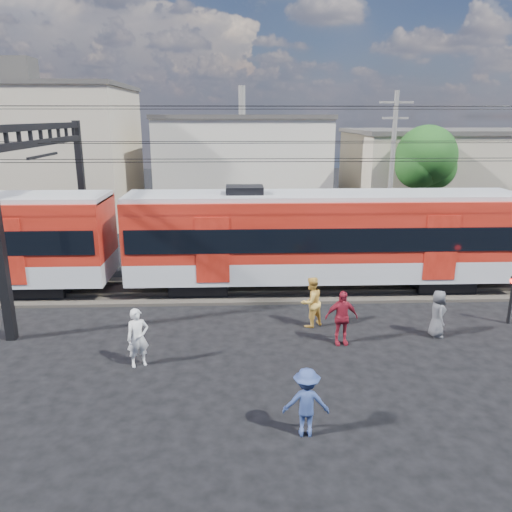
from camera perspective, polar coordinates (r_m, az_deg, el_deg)
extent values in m
plane|color=black|center=(14.29, 8.18, -14.68)|extent=(120.00, 120.00, 0.00)
cube|color=#2D2823|center=(21.47, 4.45, -3.75)|extent=(70.00, 3.40, 0.12)
cube|color=#59544C|center=(20.73, 4.69, -4.13)|extent=(70.00, 0.12, 0.12)
cube|color=#59544C|center=(22.14, 4.24, -2.81)|extent=(70.00, 0.12, 0.12)
cube|color=black|center=(22.76, -23.15, -3.11)|extent=(2.40, 2.20, 0.70)
cube|color=black|center=(21.30, -6.42, -3.14)|extent=(2.40, 2.20, 0.70)
cube|color=black|center=(22.92, 20.05, -2.66)|extent=(2.40, 2.20, 0.70)
cube|color=#ACAFB4|center=(21.29, 7.39, -0.93)|extent=(16.00, 3.00, 0.90)
cube|color=maroon|center=(20.88, 7.54, 3.42)|extent=(16.00, 3.00, 2.40)
cube|color=black|center=(20.93, 7.52, 2.75)|extent=(15.68, 3.08, 0.95)
cube|color=#ACAFB4|center=(20.65, 7.67, 6.81)|extent=(16.00, 2.60, 0.25)
cube|color=black|center=(26.01, -19.21, 6.67)|extent=(0.30, 0.30, 7.00)
cube|color=black|center=(21.49, -23.48, 13.40)|extent=(0.25, 9.30, 0.25)
cube|color=black|center=(21.51, -23.30, 11.81)|extent=(0.25, 9.30, 0.25)
cylinder|color=black|center=(19.64, 5.02, 10.70)|extent=(70.00, 0.03, 0.03)
cylinder|color=black|center=(21.02, 4.55, 11.03)|extent=(70.00, 0.03, 0.03)
cylinder|color=black|center=(19.59, 5.07, 12.74)|extent=(70.00, 0.03, 0.03)
cylinder|color=black|center=(20.98, 4.59, 12.94)|extent=(70.00, 0.03, 0.03)
cylinder|color=black|center=(16.79, 6.41, 16.66)|extent=(70.00, 0.03, 0.03)
cylinder|color=black|center=(23.74, 3.85, 16.40)|extent=(70.00, 0.03, 0.03)
cube|color=tan|center=(39.03, -24.52, 10.35)|extent=(14.00, 10.00, 9.00)
cube|color=#3F3D3A|center=(38.99, -25.32, 17.14)|extent=(14.28, 10.20, 0.30)
cube|color=beige|center=(39.29, -1.57, 10.29)|extent=(12.00, 12.00, 7.00)
cube|color=#3F3D3A|center=(39.11, -1.61, 15.62)|extent=(12.24, 12.24, 0.30)
cube|color=tan|center=(39.89, 22.41, 8.49)|extent=(16.00, 10.00, 6.00)
cube|color=#3F3D3A|center=(39.69, 22.89, 12.99)|extent=(16.32, 10.20, 0.30)
cylinder|color=slate|center=(28.54, 15.21, 9.23)|extent=(0.24, 0.24, 8.50)
cube|color=slate|center=(28.40, 15.76, 16.56)|extent=(1.80, 0.12, 0.12)
cube|color=slate|center=(28.39, 15.63, 14.95)|extent=(1.40, 0.12, 0.12)
cylinder|color=#382619|center=(32.63, 18.45, 5.66)|extent=(0.36, 0.36, 3.92)
sphere|color=#134313|center=(32.29, 18.90, 10.79)|extent=(3.64, 3.64, 3.64)
sphere|color=#134313|center=(32.84, 19.60, 9.57)|extent=(2.80, 2.80, 2.80)
imported|color=silver|center=(15.29, -13.36, -9.07)|extent=(0.77, 0.66, 1.79)
imported|color=gold|center=(17.67, 6.32, -5.24)|extent=(1.11, 1.06, 1.81)
imported|color=navy|center=(12.01, 5.76, -16.30)|extent=(1.11, 0.68, 1.67)
imported|color=maroon|center=(16.46, 9.74, -6.95)|extent=(1.10, 0.51, 1.83)
imported|color=#47474B|center=(17.88, 20.05, -6.20)|extent=(0.58, 0.84, 1.63)
cylinder|color=black|center=(19.97, 27.10, -4.66)|extent=(0.11, 0.11, 1.67)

